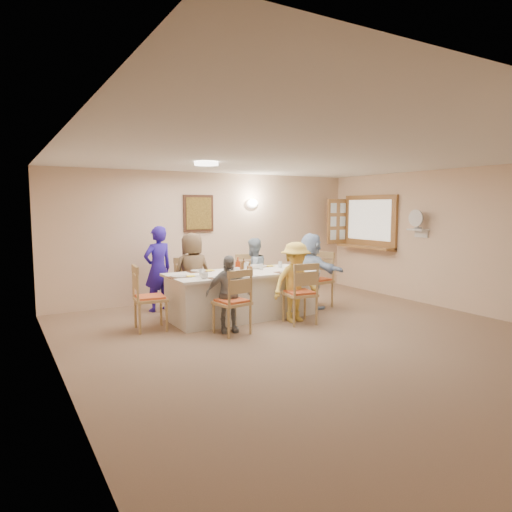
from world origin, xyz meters
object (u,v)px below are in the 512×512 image
diner_back_right (253,272)px  chair_right_end (317,279)px  chair_back_left (190,285)px  chair_front_left (232,301)px  desk_fan (417,222)px  diner_front_right (296,282)px  serving_hatch (370,222)px  chair_left_end (150,297)px  dining_table (242,295)px  diner_right_end (311,271)px  condiment_ketchup (238,265)px  diner_back_left (192,273)px  diner_front_left (228,294)px  chair_front_right (300,292)px  chair_back_right (250,280)px

diner_back_right → chair_right_end: bearing=134.0°
chair_back_left → chair_front_left: size_ratio=0.99×
desk_fan → diner_front_right: (-2.78, -0.01, -0.91)m
serving_hatch → chair_left_end: size_ratio=1.52×
dining_table → diner_right_end: 1.45m
serving_hatch → condiment_ketchup: bearing=-169.5°
diner_back_right → condiment_ketchup: size_ratio=5.13×
diner_back_left → diner_back_right: bearing=177.0°
desk_fan → condiment_ketchup: desk_fan is taller
diner_right_end → desk_fan: bearing=-117.2°
chair_right_end → serving_hatch: bearing=101.0°
chair_back_left → diner_right_end: (2.02, -0.80, 0.21)m
diner_back_right → diner_front_left: diner_back_right is taller
condiment_ketchup → desk_fan: bearing=-11.4°
chair_back_left → diner_back_right: bearing=-8.8°
chair_front_left → chair_front_right: (1.20, 0.00, 0.01)m
dining_table → chair_right_end: bearing=0.0°
chair_front_right → desk_fan: bearing=-168.7°
chair_right_end → diner_back_left: bearing=-115.8°
chair_back_left → chair_left_end: 1.24m
diner_back_left → diner_right_end: (2.02, -0.68, -0.01)m
serving_hatch → dining_table: 3.73m
chair_back_left → chair_front_right: (1.20, -1.60, 0.01)m
chair_front_right → condiment_ketchup: size_ratio=4.01×
chair_front_left → desk_fan: bearing=173.7°
chair_back_right → desk_fan: bearing=-20.3°
chair_back_right → diner_right_end: 1.16m
diner_front_right → diner_right_end: (0.82, 0.68, 0.04)m
diner_back_right → diner_right_end: bearing=130.0°
diner_back_right → chair_back_left: bearing=-16.1°
chair_back_right → chair_front_left: chair_front_left is taller
dining_table → desk_fan: bearing=-11.2°
chair_back_right → chair_front_right: size_ratio=0.96×
serving_hatch → chair_right_end: (-1.94, -0.68, -0.99)m
chair_front_left → chair_left_end: chair_left_end is taller
chair_back_left → diner_front_right: size_ratio=0.75×
chair_back_left → chair_right_end: (2.15, -0.80, 0.03)m
condiment_ketchup → diner_front_right: bearing=-46.7°
chair_front_left → condiment_ketchup: size_ratio=3.93×
diner_back_right → condiment_ketchup: 0.97m
desk_fan → chair_front_left: bearing=-178.1°
chair_front_left → diner_back_left: diner_back_left is taller
desk_fan → chair_back_right: desk_fan is taller
chair_front_right → diner_back_left: size_ratio=0.70×
diner_back_right → chair_front_right: bearing=79.6°
chair_back_right → diner_back_left: bearing=-166.7°
condiment_ketchup → chair_back_right: bearing=49.4°
dining_table → diner_front_left: bearing=-131.4°
chair_back_right → chair_left_end: 2.29m
dining_table → chair_back_left: size_ratio=2.58×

